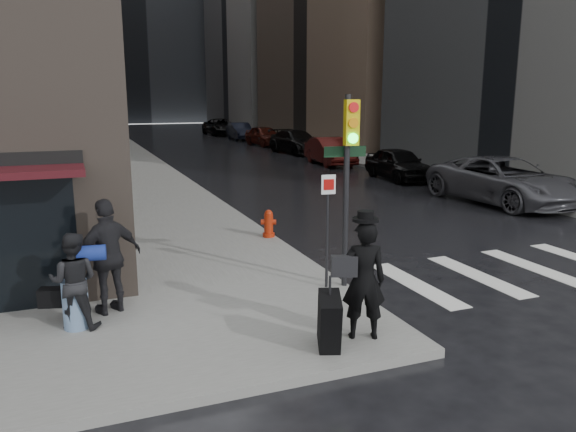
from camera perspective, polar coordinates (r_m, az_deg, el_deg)
name	(u,v)px	position (r m, az deg, el deg)	size (l,w,h in m)	color
ground	(274,327)	(9.72, -1.43, -11.24)	(140.00, 140.00, 0.00)	black
sidewalk_left	(122,159)	(35.72, -16.48, 5.60)	(4.00, 50.00, 0.15)	slate
sidewalk_right	(324,151)	(39.24, 3.66, 6.63)	(3.00, 50.00, 0.15)	slate
crosswalk	(560,264)	(14.63, 25.95, -4.37)	(8.50, 3.00, 0.01)	silver
bldg_right_far	(311,23)	(72.97, 2.34, 18.98)	(22.00, 20.00, 25.00)	gray
bldg_distant	(125,7)	(87.70, -16.24, 19.69)	(40.00, 12.00, 32.00)	gray
man_overcoat	(357,287)	(8.66, 7.00, -7.13)	(1.34, 0.94, 2.06)	black
man_jeans	(73,281)	(9.68, -20.97, -6.16)	(1.12, 0.85, 1.60)	black
man_greycoat	(109,256)	(10.12, -17.73, -3.93)	(1.28, 0.91, 2.01)	black
traffic_light	(347,166)	(10.70, 5.97, 5.11)	(0.93, 0.48, 3.73)	black
fire_hydrant	(269,225)	(14.96, -1.98, -0.89)	(0.43, 0.32, 0.74)	#A4220A
parked_car_0	(504,181)	(21.79, 21.10, 3.38)	(2.77, 6.02, 1.67)	#45454B
parked_car_1	(399,164)	(26.65, 11.18, 5.23)	(1.75, 4.36, 1.48)	black
parked_car_2	(330,151)	(32.02, 4.29, 6.60)	(1.61, 4.62, 1.52)	#43100D
parked_car_3	(297,142)	(38.12, 0.89, 7.54)	(2.17, 5.33, 1.55)	black
parked_car_4	(264,136)	(44.09, -2.42, 8.15)	(1.81, 4.50, 1.53)	#40130C
parked_car_5	(240,131)	(50.19, -4.89, 8.58)	(1.58, 4.53, 1.49)	black
parked_car_6	(221,127)	(56.35, -6.85, 8.98)	(2.63, 5.71, 1.59)	black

